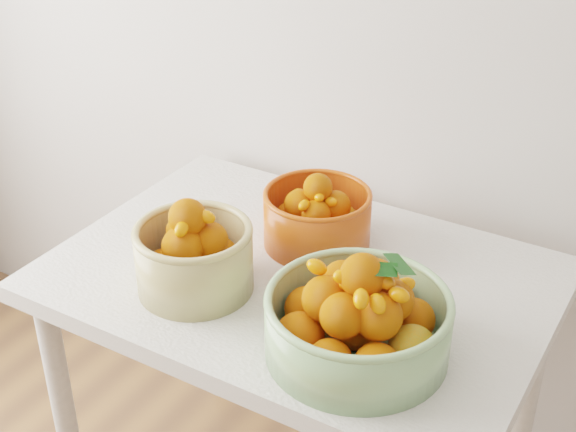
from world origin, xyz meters
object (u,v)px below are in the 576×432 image
object	(u,v)px
bowl_green	(358,320)
bowl_orange	(317,217)
table	(299,310)
bowl_cream	(194,255)

from	to	relation	value
bowl_green	bowl_orange	xyz separation A→B (m)	(-0.24, 0.29, -0.01)
table	bowl_green	size ratio (longest dim) A/B	2.43
bowl_green	bowl_orange	world-z (taller)	bowl_green
table	bowl_orange	distance (m)	0.20
table	bowl_green	xyz separation A→B (m)	(0.21, -0.17, 0.17)
table	bowl_orange	xyz separation A→B (m)	(-0.03, 0.12, 0.16)
bowl_cream	bowl_orange	xyz separation A→B (m)	(0.12, 0.27, -0.01)
table	bowl_cream	world-z (taller)	bowl_cream
table	bowl_cream	distance (m)	0.27
bowl_cream	bowl_orange	world-z (taller)	bowl_cream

